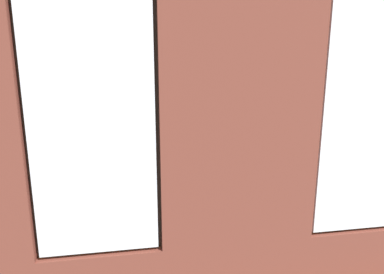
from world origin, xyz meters
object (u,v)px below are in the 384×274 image
potted_plant_beside_window_right (26,246)px  couch_by_window (146,246)px  table_plant_small (191,156)px  remote_silver (199,165)px  potted_plant_by_left_couch (256,144)px  cup_ceramic (211,158)px  media_console (15,199)px  papasan_chair (177,140)px  coffee_table (191,167)px  tv_flatscreen (9,155)px  candle_jar (180,160)px  potted_plant_between_couches (268,214)px  potted_plant_corner_near_left (268,121)px  potted_plant_foreground_right (68,135)px  potted_plant_near_tv (34,204)px  couch_left (303,164)px

potted_plant_beside_window_right → couch_by_window: bearing=-174.8°
table_plant_small → remote_silver: table_plant_small is taller
potted_plant_by_left_couch → table_plant_small: bearing=39.8°
cup_ceramic → remote_silver: bearing=45.5°
media_console → potted_plant_beside_window_right: potted_plant_beside_window_right is taller
couch_by_window → media_console: (1.78, -1.71, -0.08)m
table_plant_small → papasan_chair: 1.91m
coffee_table → tv_flatscreen: 2.77m
potted_plant_by_left_couch → candle_jar: bearing=34.8°
coffee_table → potted_plant_between_couches: potted_plant_between_couches is taller
candle_jar → potted_plant_between_couches: 2.48m
couch_by_window → potted_plant_between_couches: size_ratio=1.42×
potted_plant_corner_near_left → potted_plant_foreground_right: bearing=0.8°
cup_ceramic → potted_plant_between_couches: potted_plant_between_couches is taller
table_plant_small → potted_plant_beside_window_right: potted_plant_beside_window_right is taller
cup_ceramic → potted_plant_near_tv: 3.06m
remote_silver → potted_plant_corner_near_left: size_ratio=0.13×
potted_plant_by_left_couch → remote_silver: bearing=44.2°
table_plant_small → potted_plant_corner_near_left: (-2.22, -2.08, 0.17)m
papasan_chair → potted_plant_by_left_couch: size_ratio=1.89×
potted_plant_near_tv → tv_flatscreen: bearing=-61.3°
couch_left → potted_plant_near_tv: (4.16, 1.63, 0.26)m
potted_plant_near_tv → potted_plant_by_left_couch: (-3.76, -3.02, -0.21)m
table_plant_small → papasan_chair: (0.01, -1.90, -0.16)m
candle_jar → table_plant_small: bearing=148.0°
couch_left → potted_plant_corner_near_left: 2.13m
papasan_chair → candle_jar: bearing=84.6°
remote_silver → tv_flatscreen: (2.76, 0.49, 0.45)m
media_console → potted_plant_by_left_couch: 4.76m
table_plant_small → media_console: bearing=13.2°
coffee_table → potted_plant_beside_window_right: 3.13m
table_plant_small → potted_plant_corner_near_left: size_ratio=0.21×
couch_left → papasan_chair: (2.07, -1.90, 0.10)m
coffee_table → potted_plant_by_left_couch: size_ratio=2.62×
coffee_table → potted_plant_by_left_couch: 2.17m
potted_plant_foreground_right → potted_plant_near_tv: bearing=94.0°
potted_plant_beside_window_right → potted_plant_by_left_couch: 5.27m
couch_left → media_console: size_ratio=1.71×
couch_by_window → potted_plant_foreground_right: (1.48, -4.35, 0.28)m
potted_plant_near_tv → potted_plant_beside_window_right: size_ratio=1.40×
remote_silver → media_console: bearing=-161.6°
coffee_table → potted_plant_foreground_right: size_ratio=1.49×
table_plant_small → tv_flatscreen: size_ratio=0.23×
coffee_table → potted_plant_by_left_couch: (-1.66, -1.39, -0.02)m
cup_ceramic → couch_left: bearing=174.8°
papasan_chair → tv_flatscreen: bearing=43.7°
remote_silver → potted_plant_beside_window_right: bearing=-123.7°
potted_plant_corner_near_left → potted_plant_near_tv: size_ratio=1.24×
table_plant_small → tv_flatscreen: bearing=13.2°
couch_left → cup_ceramic: size_ratio=23.28×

